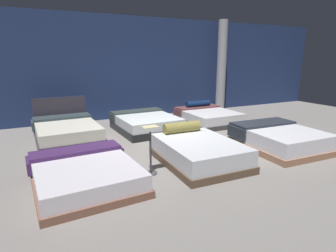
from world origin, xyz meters
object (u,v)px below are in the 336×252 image
bed_3 (67,131)px  bed_5 (208,116)px  price_sign (151,156)px  bed_1 (198,151)px  bed_2 (279,138)px  bed_4 (146,123)px  support_pillar (221,67)px  bed_0 (85,174)px

bed_3 → bed_5: bed_3 is taller
price_sign → bed_5: bearing=42.2°
bed_1 → bed_2: bearing=0.1°
bed_2 → bed_4: 3.68m
bed_1 → bed_3: bearing=129.3°
bed_3 → bed_5: size_ratio=1.11×
bed_5 → price_sign: price_sign is taller
bed_2 → support_pillar: size_ratio=0.57×
bed_2 → price_sign: bearing=-177.1°
bed_1 → bed_5: bed_1 is taller
bed_1 → price_sign: (-1.10, -0.09, 0.10)m
bed_5 → support_pillar: support_pillar is taller
bed_4 → bed_1: bearing=-91.8°
bed_2 → bed_5: size_ratio=1.01×
bed_2 → bed_3: size_ratio=0.92×
bed_5 → support_pillar: size_ratio=0.56×
bed_4 → bed_5: bed_5 is taller
bed_3 → support_pillar: support_pillar is taller
bed_1 → bed_3: 3.65m
support_pillar → bed_4: bearing=-158.0°
bed_5 → bed_0: bearing=-147.2°
bed_2 → support_pillar: (1.60, 4.48, 1.51)m
bed_1 → bed_4: (-0.01, 2.87, -0.01)m
bed_4 → bed_0: bearing=-130.0°
bed_1 → bed_3: bed_3 is taller
bed_0 → bed_1: (2.27, 0.03, 0.04)m
bed_3 → bed_4: (2.21, -0.03, -0.02)m
bed_0 → price_sign: 1.18m
bed_0 → bed_5: 5.34m
bed_3 → bed_4: bed_3 is taller
bed_0 → bed_5: size_ratio=1.04×
bed_2 → bed_4: size_ratio=0.99×
bed_3 → bed_5: bearing=-2.2°
bed_3 → price_sign: bearing=-71.5°
support_pillar → bed_1: bearing=-130.8°
bed_2 → bed_5: bed_5 is taller
bed_3 → support_pillar: size_ratio=0.62×
bed_2 → bed_3: bearing=148.7°
bed_0 → price_sign: price_sign is taller
support_pillar → bed_2: bearing=-109.7°
support_pillar → bed_3: bearing=-165.9°
bed_2 → bed_5: 2.96m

